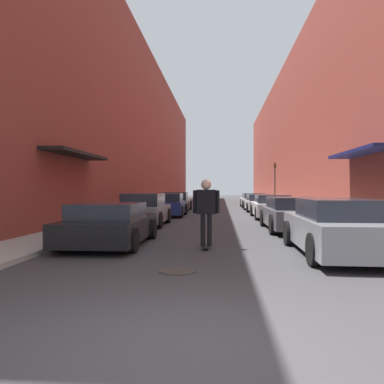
% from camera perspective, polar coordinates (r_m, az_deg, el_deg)
% --- Properties ---
extents(ground, '(132.79, 132.79, 0.00)m').
position_cam_1_polar(ground, '(27.80, 3.92, -2.73)').
color(ground, '#38383A').
extents(curb_strip_left, '(1.80, 60.36, 0.12)m').
position_cam_1_polar(curb_strip_left, '(34.21, -4.17, -2.04)').
color(curb_strip_left, '#A3A099').
rests_on(curb_strip_left, ground).
extents(curb_strip_right, '(1.80, 60.36, 0.12)m').
position_cam_1_polar(curb_strip_right, '(34.14, 12.20, -2.05)').
color(curb_strip_right, '#A3A099').
rests_on(curb_strip_right, ground).
extents(building_row_left, '(4.90, 60.36, 13.43)m').
position_cam_1_polar(building_row_left, '(35.11, -8.92, 8.92)').
color(building_row_left, brown).
rests_on(building_row_left, ground).
extents(building_row_right, '(4.90, 60.36, 12.55)m').
position_cam_1_polar(building_row_right, '(34.94, 16.98, 8.21)').
color(building_row_right, brown).
rests_on(building_row_right, ground).
extents(parked_car_left_0, '(2.06, 4.23, 1.16)m').
position_cam_1_polar(parked_car_left_0, '(10.63, -12.36, -4.83)').
color(parked_car_left_0, black).
rests_on(parked_car_left_0, ground).
extents(parked_car_left_1, '(1.86, 3.93, 1.36)m').
position_cam_1_polar(parked_car_left_1, '(16.00, -7.27, -2.75)').
color(parked_car_left_1, gray).
rests_on(parked_car_left_1, ground).
extents(parked_car_left_2, '(2.00, 4.11, 1.30)m').
position_cam_1_polar(parked_car_left_2, '(21.36, -3.76, -2.00)').
color(parked_car_left_2, navy).
rests_on(parked_car_left_2, ground).
extents(parked_car_left_3, '(2.07, 4.63, 1.33)m').
position_cam_1_polar(parked_car_left_3, '(26.44, -2.54, -1.51)').
color(parked_car_left_3, gray).
rests_on(parked_car_left_3, ground).
extents(parked_car_right_0, '(1.86, 4.54, 1.32)m').
position_cam_1_polar(parked_car_right_0, '(9.40, 21.06, -5.08)').
color(parked_car_right_0, gray).
rests_on(parked_car_right_0, ground).
extents(parked_car_right_1, '(1.95, 4.69, 1.25)m').
position_cam_1_polar(parked_car_right_1, '(14.45, 14.89, -3.24)').
color(parked_car_right_1, '#515459').
rests_on(parked_car_right_1, ground).
extents(parked_car_right_2, '(1.98, 4.66, 1.23)m').
position_cam_1_polar(parked_car_right_2, '(20.29, 12.02, -2.20)').
color(parked_car_right_2, silver).
rests_on(parked_car_right_2, ground).
extents(parked_car_right_3, '(1.88, 4.65, 1.19)m').
position_cam_1_polar(parked_car_right_3, '(26.42, 10.12, -1.64)').
color(parked_car_right_3, silver).
rests_on(parked_car_right_3, ground).
extents(parked_car_right_4, '(1.96, 4.75, 1.20)m').
position_cam_1_polar(parked_car_right_4, '(31.71, 9.26, -1.27)').
color(parked_car_right_4, silver).
rests_on(parked_car_right_4, ground).
extents(skateboarder, '(0.69, 0.78, 1.80)m').
position_cam_1_polar(skateboarder, '(9.69, 2.18, -2.14)').
color(skateboarder, black).
rests_on(skateboarder, ground).
extents(manhole_cover, '(0.70, 0.70, 0.02)m').
position_cam_1_polar(manhole_cover, '(7.17, -2.18, -11.93)').
color(manhole_cover, '#332D28').
rests_on(manhole_cover, ground).
extents(traffic_light, '(0.16, 0.22, 3.56)m').
position_cam_1_polar(traffic_light, '(31.05, 12.51, 1.87)').
color(traffic_light, '#2D2D2D').
rests_on(traffic_light, curb_strip_right).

